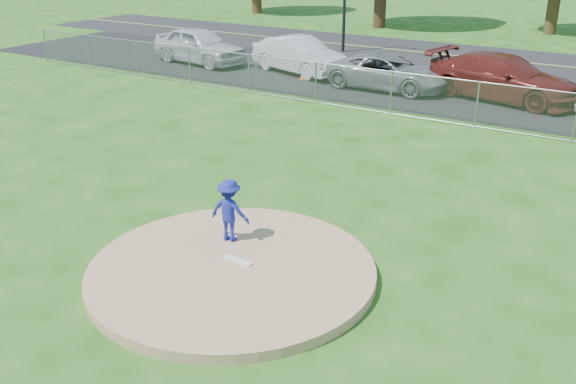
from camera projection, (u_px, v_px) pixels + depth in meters
name	position (u px, v px, depth m)	size (l,w,h in m)	color
ground	(423.00, 138.00, 19.93)	(120.00, 120.00, 0.00)	#1C4C10
pitchers_mound	(232.00, 271.00, 12.04)	(5.40, 5.40, 0.20)	#A77E5C
pitching_rubber	(238.00, 261.00, 12.15)	(0.60, 0.15, 0.04)	white
chain_link_fence	(447.00, 101.00, 21.21)	(40.00, 0.06, 1.50)	gray
parking_lot	(483.00, 95.00, 25.03)	(50.00, 8.00, 0.01)	black
street	(528.00, 63.00, 30.92)	(60.00, 7.00, 0.01)	black
pitcher	(229.00, 210.00, 12.78)	(0.84, 0.48, 1.29)	navy
traffic_cone	(305.00, 70.00, 27.46)	(0.41, 0.41, 0.80)	orange
parked_car_silver	(200.00, 45.00, 30.50)	(1.99, 4.94, 1.68)	silver
parked_car_white	(299.00, 55.00, 28.44)	(1.67, 4.79, 1.58)	silver
parked_car_gray	(389.00, 72.00, 25.64)	(2.25, 4.88, 1.36)	gray
parked_car_darkred	(503.00, 77.00, 24.03)	(2.35, 5.78, 1.68)	maroon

